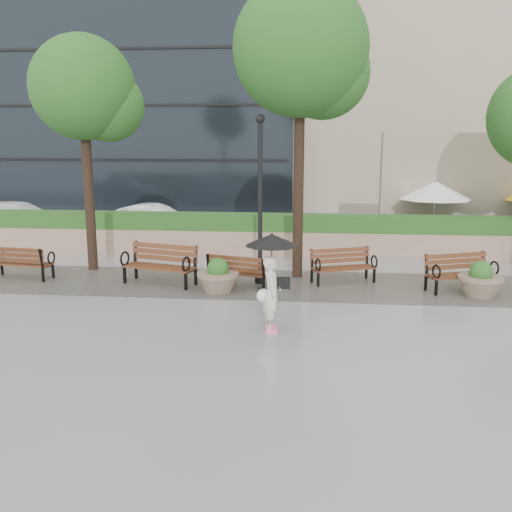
# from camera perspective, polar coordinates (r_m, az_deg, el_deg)

# --- Properties ---
(ground) EXTENTS (100.00, 100.00, 0.00)m
(ground) POSITION_cam_1_polar(r_m,az_deg,el_deg) (12.44, -3.80, -6.24)
(ground) COLOR gray
(ground) RESTS_ON ground
(cobble_strip) EXTENTS (28.00, 3.20, 0.01)m
(cobble_strip) POSITION_cam_1_polar(r_m,az_deg,el_deg) (15.28, -1.98, -2.75)
(cobble_strip) COLOR #383330
(cobble_strip) RESTS_ON ground
(hedge_wall) EXTENTS (24.00, 0.80, 1.35)m
(hedge_wall) POSITION_cam_1_polar(r_m,az_deg,el_deg) (19.03, -0.41, 2.19)
(hedge_wall) COLOR tan
(hedge_wall) RESTS_ON ground
(asphalt_street) EXTENTS (40.00, 7.00, 0.00)m
(asphalt_street) POSITION_cam_1_polar(r_m,az_deg,el_deg) (23.07, 0.64, 2.23)
(asphalt_street) COLOR black
(asphalt_street) RESTS_ON ground
(bldg_stone) EXTENTS (18.00, 10.00, 20.00)m
(bldg_stone) POSITION_cam_1_polar(r_m,az_deg,el_deg) (36.10, 19.73, 20.99)
(bldg_stone) COLOR tan
(bldg_stone) RESTS_ON ground
(bench_0) EXTENTS (1.78, 0.90, 0.92)m
(bench_0) POSITION_cam_1_polar(r_m,az_deg,el_deg) (17.01, -22.40, -1.22)
(bench_0) COLOR #582E19
(bench_0) RESTS_ON ground
(bench_1) EXTENTS (2.08, 1.29, 1.05)m
(bench_1) POSITION_cam_1_polar(r_m,az_deg,el_deg) (15.34, -9.58, -1.68)
(bench_1) COLOR #582E19
(bench_1) RESTS_ON ground
(bench_2) EXTENTS (1.74, 1.11, 0.88)m
(bench_2) POSITION_cam_1_polar(r_m,az_deg,el_deg) (14.80, -1.68, -2.22)
(bench_2) COLOR #582E19
(bench_2) RESTS_ON ground
(bench_3) EXTENTS (1.81, 1.23, 0.91)m
(bench_3) POSITION_cam_1_polar(r_m,az_deg,el_deg) (15.46, 8.68, -1.70)
(bench_3) COLOR #582E19
(bench_3) RESTS_ON ground
(bench_4) EXTENTS (1.86, 1.25, 0.93)m
(bench_4) POSITION_cam_1_polar(r_m,az_deg,el_deg) (15.39, 19.71, -2.31)
(bench_4) COLOR #582E19
(bench_4) RESTS_ON ground
(planter_left) EXTENTS (1.06, 1.06, 0.89)m
(planter_left) POSITION_cam_1_polar(r_m,az_deg,el_deg) (14.37, -3.81, -2.31)
(planter_left) COLOR #7F6B56
(planter_left) RESTS_ON ground
(planter_right) EXTENTS (1.07, 1.07, 0.90)m
(planter_right) POSITION_cam_1_polar(r_m,az_deg,el_deg) (14.97, 21.50, -2.52)
(planter_right) COLOR #7F6B56
(planter_right) RESTS_ON ground
(lamppost) EXTENTS (0.28, 0.28, 4.42)m
(lamppost) POSITION_cam_1_polar(r_m,az_deg,el_deg) (14.96, 0.42, 4.56)
(lamppost) COLOR black
(lamppost) RESTS_ON ground
(tree_0) EXTENTS (3.06, 2.90, 6.65)m
(tree_0) POSITION_cam_1_polar(r_m,az_deg,el_deg) (17.20, -16.34, 15.34)
(tree_0) COLOR black
(tree_0) RESTS_ON ground
(tree_1) EXTENTS (3.62, 3.56, 7.88)m
(tree_1) POSITION_cam_1_polar(r_m,az_deg,el_deg) (15.79, 5.06, 19.36)
(tree_1) COLOR black
(tree_1) RESTS_ON ground
(patio_umb_white) EXTENTS (2.50, 2.50, 2.30)m
(patio_umb_white) POSITION_cam_1_polar(r_m,az_deg,el_deg) (21.03, 17.50, 6.21)
(patio_umb_white) COLOR black
(patio_umb_white) RESTS_ON ground
(car_left) EXTENTS (4.40, 1.82, 1.27)m
(car_left) POSITION_cam_1_polar(r_m,az_deg,el_deg) (25.06, -22.60, 3.55)
(car_left) COLOR white
(car_left) RESTS_ON ground
(car_right) EXTENTS (4.03, 1.98, 1.27)m
(car_right) POSITION_cam_1_polar(r_m,az_deg,el_deg) (22.57, -10.14, 3.46)
(car_right) COLOR white
(car_right) RESTS_ON ground
(pedestrian) EXTENTS (1.07, 1.07, 1.97)m
(pedestrian) POSITION_cam_1_polar(r_m,az_deg,el_deg) (11.34, 1.57, -1.68)
(pedestrian) COLOR beige
(pedestrian) RESTS_ON ground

